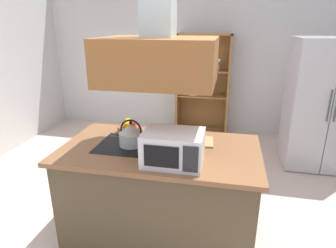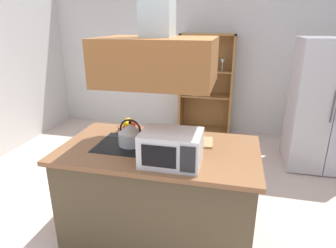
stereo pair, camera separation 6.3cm
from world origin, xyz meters
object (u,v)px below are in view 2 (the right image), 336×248
object	(u,v)px
dish_cabinet	(206,91)
kettle	(130,134)
refrigerator	(326,106)
cutting_board	(194,142)
fruit_bowl	(129,127)
microwave	(171,148)

from	to	relation	value
dish_cabinet	kettle	world-z (taller)	dish_cabinet
refrigerator	kettle	size ratio (longest dim) A/B	7.33
refrigerator	dish_cabinet	distance (m)	1.97
cutting_board	fruit_bowl	distance (m)	0.68
dish_cabinet	microwave	xyz separation A→B (m)	(0.06, -3.10, 0.24)
fruit_bowl	refrigerator	bearing A→B (deg)	35.62
refrigerator	microwave	world-z (taller)	refrigerator
kettle	fruit_bowl	distance (m)	0.33
refrigerator	microwave	size ratio (longest dim) A/B	3.84
refrigerator	kettle	world-z (taller)	refrigerator
cutting_board	fruit_bowl	xyz separation A→B (m)	(-0.67, 0.12, 0.04)
kettle	cutting_board	size ratio (longest dim) A/B	0.71
dish_cabinet	kettle	size ratio (longest dim) A/B	7.34
dish_cabinet	fruit_bowl	size ratio (longest dim) A/B	7.69
kettle	fruit_bowl	world-z (taller)	kettle
dish_cabinet	microwave	bearing A→B (deg)	-88.84
microwave	kettle	bearing A→B (deg)	148.60
dish_cabinet	kettle	distance (m)	2.87
refrigerator	fruit_bowl	distance (m)	2.73
refrigerator	fruit_bowl	world-z (taller)	refrigerator
cutting_board	microwave	size ratio (longest dim) A/B	0.74
cutting_board	microwave	bearing A→B (deg)	-104.07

